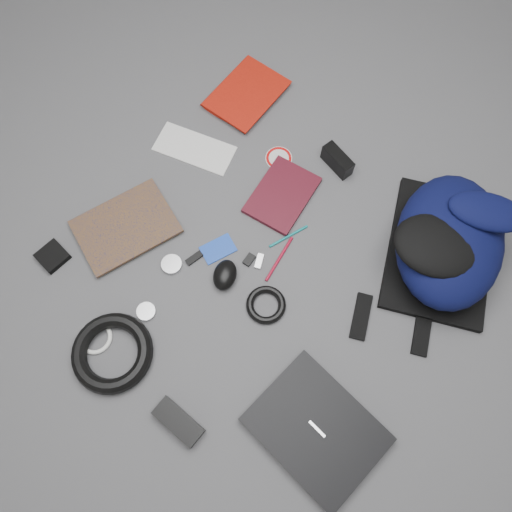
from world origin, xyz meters
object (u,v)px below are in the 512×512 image
Objects in this scene: backpack at (449,241)px; laptop at (316,429)px; mouse at (225,275)px; comic_book at (111,201)px; pouch at (52,256)px; textbook_red at (224,80)px; dvd_case at (282,195)px; compact_camera at (337,161)px; power_brick at (178,422)px.

backpack reaches higher than laptop.
mouse is at bearing -158.09° from backpack.
pouch is at bearing -71.48° from comic_book.
backpack reaches higher than mouse.
textbook_red is at bearing 111.90° from comic_book.
textbook_red is at bearing 148.03° from laptop.
backpack is 4.92× the size of mouse.
dvd_case is 2.03× the size of compact_camera.
backpack is at bearing 20.44° from mouse.
laptop is at bearing -52.41° from dvd_case.
power_brick is at bearing -81.80° from dvd_case.
comic_book is at bearing -89.51° from textbook_red.
laptop is at bearing -44.60° from compact_camera.
power_brick is 0.58m from pouch.
backpack is at bearing 37.18° from pouch.
mouse is at bearing -91.44° from dvd_case.
compact_camera reaches higher than power_brick.
laptop is at bearing 3.99° from pouch.
mouse reaches higher than power_brick.
laptop is 1.09m from textbook_red.
backpack is 0.60m from laptop.
backpack is 1.61× the size of comic_book.
comic_book is 2.59× the size of compact_camera.
mouse is 1.20× the size of pouch.
comic_book reaches higher than pouch.
laptop is 0.76m from compact_camera.
comic_book is at bearing 176.92° from laptop.
mouse is at bearing -80.14° from compact_camera.
textbook_red is 2.32× the size of compact_camera.
backpack is 2.05× the size of dvd_case.
compact_camera is (-0.37, 0.66, 0.01)m from laptop.
compact_camera is at bearing 98.79° from power_brick.
comic_book is (-0.00, -0.53, -0.00)m from textbook_red.
mouse is at bearing 29.47° from pouch.
compact_camera is (0.46, -0.04, 0.02)m from textbook_red.
power_brick reaches higher than laptop.
textbook_red is at bearing -169.30° from compact_camera.
laptop is at bearing -46.08° from mouse.
pouch is (-0.01, -0.23, -0.00)m from comic_book.
mouse is at bearing -51.22° from textbook_red.
mouse is 0.49m from pouch.
textbook_red is at bearing 105.00° from mouse.
backpack is at bearing 6.32° from compact_camera.
compact_camera reaches higher than textbook_red.
power_brick is at bearing -132.32° from backpack.
mouse reaches higher than textbook_red.
mouse is at bearing 165.13° from laptop.
mouse is 0.39m from power_brick.
power_brick is at bearing -92.28° from mouse.
compact_camera is (0.46, 0.49, 0.02)m from comic_book.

